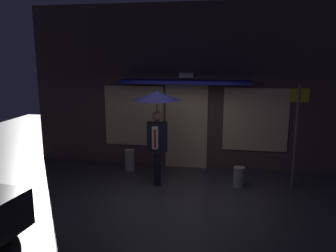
# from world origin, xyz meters

# --- Properties ---
(ground_plane) EXTENTS (18.00, 18.00, 0.00)m
(ground_plane) POSITION_xyz_m (0.00, 0.00, 0.00)
(ground_plane) COLOR #38353A
(building_facade) EXTENTS (8.34, 1.00, 4.23)m
(building_facade) POSITION_xyz_m (0.00, 2.34, 2.10)
(building_facade) COLOR brown
(building_facade) RESTS_ON ground
(person_with_umbrella) EXTENTS (1.04, 1.04, 2.16)m
(person_with_umbrella) POSITION_xyz_m (-0.49, 0.86, 1.66)
(person_with_umbrella) COLOR black
(person_with_umbrella) RESTS_ON ground
(street_sign_post) EXTENTS (0.40, 0.07, 2.34)m
(street_sign_post) POSITION_xyz_m (2.56, 1.25, 1.33)
(street_sign_post) COLOR #595B60
(street_sign_post) RESTS_ON ground
(sidewalk_bollard) EXTENTS (0.25, 0.25, 0.46)m
(sidewalk_bollard) POSITION_xyz_m (1.36, 1.03, 0.23)
(sidewalk_bollard) COLOR #9E998E
(sidewalk_bollard) RESTS_ON ground
(sidewalk_bollard_2) EXTENTS (0.25, 0.25, 0.56)m
(sidewalk_bollard_2) POSITION_xyz_m (-1.40, 1.64, 0.28)
(sidewalk_bollard_2) COLOR #B2A899
(sidewalk_bollard_2) RESTS_ON ground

